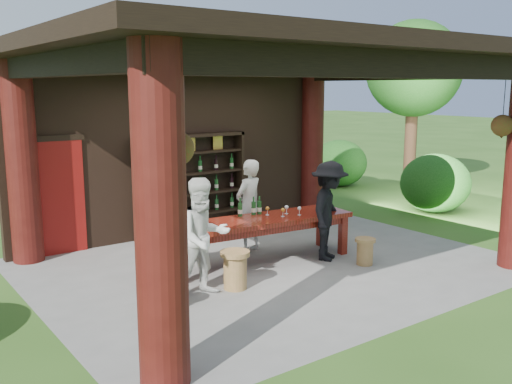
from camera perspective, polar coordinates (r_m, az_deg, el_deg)
ground at (r=9.45m, az=1.44°, el=-7.23°), size 90.00×90.00×0.00m
pavilion at (r=9.36m, az=-0.17°, el=5.93°), size 7.50×6.00×3.60m
wine_shelf at (r=11.18m, az=-6.40°, el=0.75°), size 2.26×0.34×1.98m
tasting_table at (r=9.38m, az=0.30°, el=-3.34°), size 3.32×1.16×0.75m
stool_near_left at (r=8.27m, az=-2.09°, el=-7.68°), size 0.43×0.43×0.56m
stool_near_right at (r=9.53m, az=10.84°, el=-5.79°), size 0.34×0.34×0.44m
stool_far_left at (r=7.57m, az=-8.87°, el=-10.04°), size 0.34×0.34×0.44m
host at (r=9.98m, az=-0.73°, el=-1.40°), size 0.68×0.54×1.64m
guest_woman at (r=7.90m, az=-5.29°, el=-4.55°), size 0.84×0.67×1.66m
guest_man at (r=9.58m, az=7.32°, el=-1.88°), size 1.25×1.11×1.67m
table_bottles at (r=9.56m, az=-0.49°, el=-1.40°), size 0.44×0.13×0.31m
table_glasses at (r=9.57m, az=2.82°, el=-1.89°), size 0.50×0.38×0.15m
napkin_basket at (r=8.85m, az=-5.83°, el=-3.00°), size 0.28×0.21×0.14m
shrubs at (r=10.86m, az=6.71°, el=-1.92°), size 14.22×8.81×1.36m
trees at (r=12.58m, az=7.31°, el=12.64°), size 22.83×10.73×4.80m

